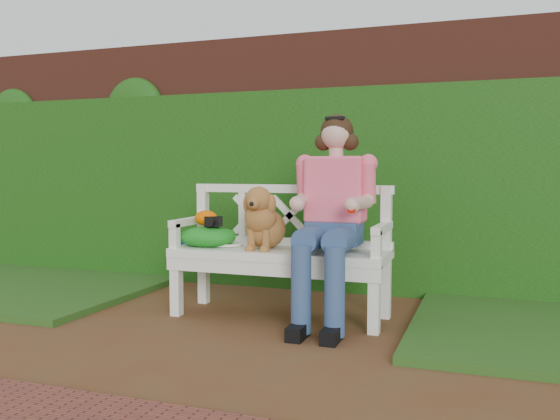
% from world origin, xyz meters
% --- Properties ---
extents(ground, '(60.00, 60.00, 0.00)m').
position_xyz_m(ground, '(0.00, 0.00, 0.00)').
color(ground, '#5C2C18').
extents(brick_wall, '(10.00, 0.30, 2.20)m').
position_xyz_m(brick_wall, '(0.00, 1.90, 1.10)').
color(brick_wall, brown).
rests_on(brick_wall, ground).
extents(ivy_hedge, '(10.00, 0.18, 1.70)m').
position_xyz_m(ivy_hedge, '(0.00, 1.68, 0.85)').
color(ivy_hedge, '#236410').
rests_on(ivy_hedge, ground).
extents(grass_left, '(2.60, 2.00, 0.05)m').
position_xyz_m(grass_left, '(-2.40, 0.90, 0.03)').
color(grass_left, '#1B4A10').
rests_on(grass_left, ground).
extents(garden_bench, '(1.60, 0.65, 0.48)m').
position_xyz_m(garden_bench, '(0.19, 0.67, 0.24)').
color(garden_bench, white).
rests_on(garden_bench, ground).
extents(seated_woman, '(0.75, 0.89, 1.37)m').
position_xyz_m(seated_woman, '(0.58, 0.65, 0.69)').
color(seated_woman, '#EF3E44').
rests_on(seated_woman, ground).
extents(dog, '(0.30, 0.41, 0.44)m').
position_xyz_m(dog, '(0.09, 0.63, 0.70)').
color(dog, '#BA7F3D').
rests_on(dog, garden_bench).
extents(tennis_racket, '(0.56, 0.30, 0.03)m').
position_xyz_m(tennis_racket, '(-0.27, 0.69, 0.49)').
color(tennis_racket, silver).
rests_on(tennis_racket, garden_bench).
extents(green_bag, '(0.51, 0.45, 0.14)m').
position_xyz_m(green_bag, '(-0.34, 0.62, 0.55)').
color(green_bag, '#29941A').
rests_on(green_bag, garden_bench).
extents(camera_item, '(0.12, 0.10, 0.07)m').
position_xyz_m(camera_item, '(-0.29, 0.62, 0.66)').
color(camera_item, black).
rests_on(camera_item, green_bag).
extents(baseball_glove, '(0.20, 0.16, 0.11)m').
position_xyz_m(baseball_glove, '(-0.36, 0.66, 0.68)').
color(baseball_glove, '#E35900').
rests_on(baseball_glove, green_bag).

